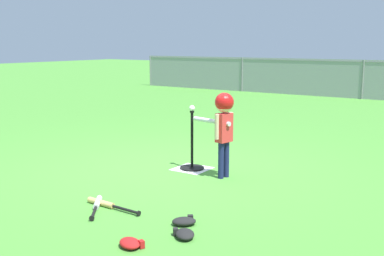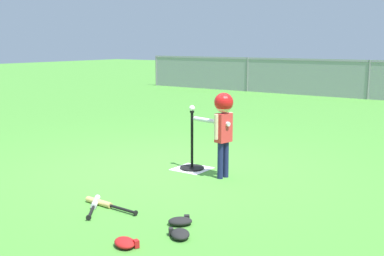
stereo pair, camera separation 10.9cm
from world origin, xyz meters
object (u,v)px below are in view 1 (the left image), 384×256
Objects in this scene: spare_bat_silver at (97,205)px; spare_bat_wood at (106,204)px; glove_tossed_aside at (184,234)px; batter_child at (223,118)px; glove_near_bats at (184,221)px; baseball_on_tee at (192,108)px; batting_tee at (192,159)px; glove_by_plate at (130,243)px.

spare_bat_wood is at bearing 42.70° from spare_bat_silver.
glove_tossed_aside is (1.10, -0.19, 0.01)m from spare_bat_wood.
batter_child is 1.77m from glove_near_bats.
baseball_on_tee is 0.15× the size of spare_bat_silver.
spare_bat_silver is 1.01m from glove_near_bats.
batter_child is at bearing -12.04° from batting_tee.
batter_child is 1.87m from spare_bat_silver.
batting_tee reaches higher than glove_by_plate.
glove_by_plate is at bearing -122.72° from glove_tossed_aside.
baseball_on_tee is 2.38m from glove_tossed_aside.
glove_by_plate is at bearing -97.66° from glove_near_bats.
batting_tee reaches higher than glove_tossed_aside.
batting_tee reaches higher than glove_near_bats.
baseball_on_tee is 2.60m from glove_by_plate.
glove_near_bats is (1.04, -1.65, -0.78)m from baseball_on_tee.
spare_bat_wood is 0.93m from glove_near_bats.
batting_tee is 2.49m from glove_by_plate.
spare_bat_wood is at bearing 145.26° from glove_by_plate.
baseball_on_tee is (0.00, -0.00, 0.68)m from batting_tee.
batting_tee is at bearing 91.16° from spare_bat_silver.
glove_tossed_aside is at bearing -9.60° from spare_bat_wood.
batter_child is 2.33m from glove_by_plate.
glove_near_bats is at bearing 3.37° from spare_bat_wood.
glove_by_plate is (0.95, -2.30, -0.10)m from batting_tee.
batting_tee is 1.71m from spare_bat_wood.
baseball_on_tee is 0.55m from batter_child.
glove_tossed_aside is (0.17, -0.24, 0.00)m from glove_near_bats.
glove_near_bats is at bearing 125.25° from glove_tossed_aside.
batter_child reaches higher than glove_near_bats.
baseball_on_tee is 0.07× the size of batter_child.
glove_by_plate is (0.85, -0.59, 0.01)m from spare_bat_wood.
spare_bat_silver is at bearing 150.13° from glove_by_plate.
glove_near_bats is at bearing 6.68° from spare_bat_silver.
batter_child is 2.09× the size of spare_bat_silver.
glove_near_bats is (0.93, 0.06, 0.01)m from spare_bat_wood.
spare_bat_silver is 0.09m from spare_bat_wood.
batting_tee is 2.85× the size of glove_near_bats.
glove_by_plate is at bearing -34.74° from spare_bat_wood.
glove_tossed_aside is (1.21, -1.90, -0.78)m from baseball_on_tee.
baseball_on_tee is at bearing -90.00° from batting_tee.
glove_near_bats and glove_tossed_aside have the same top height.
batter_child is 2.03m from glove_tossed_aside.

